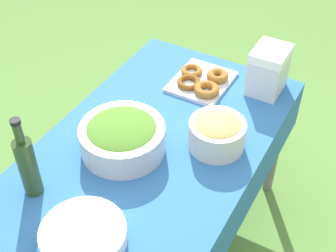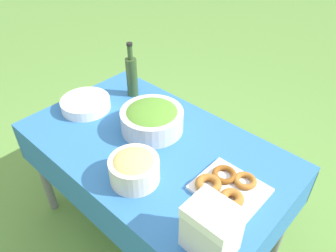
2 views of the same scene
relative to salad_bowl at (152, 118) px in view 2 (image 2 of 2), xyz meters
name	(u,v)px [view 2 (image 2 of 2)]	position (x,y,z in m)	size (l,w,h in m)	color
ground_plane	(157,228)	(-0.09, 0.08, -0.77)	(14.00, 14.00, 0.00)	#609342
picnic_table	(154,158)	(-0.09, 0.08, -0.17)	(1.36, 0.82, 0.70)	#2D6BB2
salad_bowl	(152,118)	(0.00, 0.00, 0.00)	(0.33, 0.33, 0.13)	silver
pasta_bowl	(134,168)	(-0.20, 0.31, 0.00)	(0.22, 0.22, 0.14)	silver
donut_platter	(227,187)	(-0.53, 0.08, -0.05)	(0.29, 0.27, 0.05)	silver
plate_stack	(86,104)	(0.42, 0.12, -0.04)	(0.28, 0.28, 0.06)	white
olive_oil_bottle	(132,75)	(0.33, -0.16, 0.06)	(0.07, 0.07, 0.33)	#2D4723
cooler_box	(211,229)	(-0.64, 0.35, 0.04)	(0.18, 0.14, 0.21)	silver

